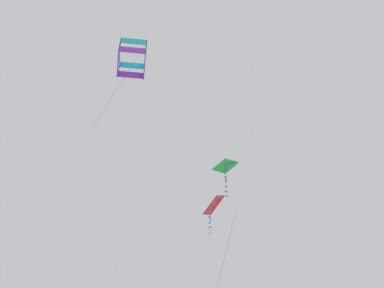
{
  "coord_description": "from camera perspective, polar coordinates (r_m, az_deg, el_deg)",
  "views": [
    {
      "loc": [
        26.01,
        -2.35,
        6.0
      ],
      "look_at": [
        1.45,
        -0.7,
        31.69
      ],
      "focal_mm": 57.69,
      "sensor_mm": 36.0,
      "label": 1
    }
  ],
  "objects": [
    {
      "name": "kite_box_near_left",
      "position": [
        34.38,
        -5.55,
        7.92
      ],
      "size": [
        2.69,
        2.11,
        8.16
      ],
      "rotation": [
        0.27,
        0.0,
        4.76
      ],
      "color": "#1EB2C6"
    },
    {
      "name": "kite_diamond_upper_right",
      "position": [
        33.8,
        2.02,
        -5.74
      ],
      "size": [
        2.55,
        1.74,
        9.31
      ],
      "rotation": [
        0.47,
        0.0,
        4.08
      ],
      "color": "red"
    },
    {
      "name": "kite_diamond_far_centre",
      "position": [
        39.21,
        3.09,
        -2.07
      ],
      "size": [
        1.01,
        1.67,
        3.72
      ],
      "rotation": [
        0.34,
        0.0,
        4.55
      ],
      "color": "green"
    }
  ]
}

